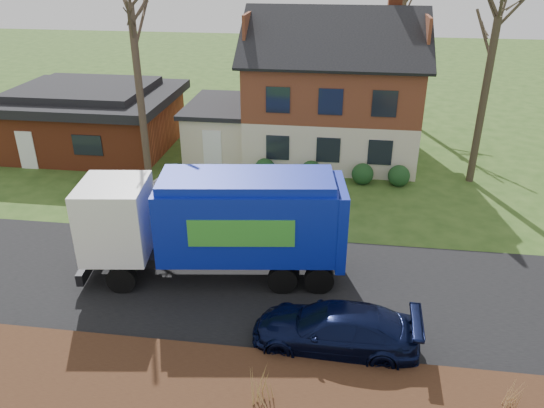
# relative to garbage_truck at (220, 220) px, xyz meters

# --- Properties ---
(ground) EXTENTS (120.00, 120.00, 0.00)m
(ground) POSITION_rel_garbage_truck_xyz_m (1.38, -0.49, -2.27)
(ground) COLOR #2B4818
(ground) RESTS_ON ground
(road) EXTENTS (80.00, 7.00, 0.02)m
(road) POSITION_rel_garbage_truck_xyz_m (1.38, -0.49, -2.26)
(road) COLOR black
(road) RESTS_ON ground
(mulch_verge) EXTENTS (80.00, 3.50, 0.30)m
(mulch_verge) POSITION_rel_garbage_truck_xyz_m (1.38, -5.79, -2.12)
(mulch_verge) COLOR black
(mulch_verge) RESTS_ON ground
(main_house) EXTENTS (12.95, 8.95, 9.26)m
(main_house) POSITION_rel_garbage_truck_xyz_m (2.87, 13.42, 1.76)
(main_house) COLOR beige
(main_house) RESTS_ON ground
(ranch_house) EXTENTS (9.80, 8.20, 3.70)m
(ranch_house) POSITION_rel_garbage_truck_xyz_m (-10.62, 12.51, -0.46)
(ranch_house) COLOR #933C20
(ranch_house) RESTS_ON ground
(garbage_truck) EXTENTS (9.43, 3.65, 3.94)m
(garbage_truck) POSITION_rel_garbage_truck_xyz_m (0.00, 0.00, 0.00)
(garbage_truck) COLOR black
(garbage_truck) RESTS_ON ground
(silver_sedan) EXTENTS (5.19, 2.56, 1.64)m
(silver_sedan) POSITION_rel_garbage_truck_xyz_m (-2.12, 4.47, -1.45)
(silver_sedan) COLOR #A7ABAF
(silver_sedan) RESTS_ON ground
(navy_wagon) EXTENTS (4.96, 2.16, 1.42)m
(navy_wagon) POSITION_rel_garbage_truck_xyz_m (4.18, -3.37, -1.56)
(navy_wagon) COLOR black
(navy_wagon) RESTS_ON ground
(grass_clump_mid) EXTENTS (0.38, 0.32, 1.07)m
(grass_clump_mid) POSITION_rel_garbage_truck_xyz_m (2.39, -5.94, -1.43)
(grass_clump_mid) COLOR #AA844B
(grass_clump_mid) RESTS_ON mulch_verge
(grass_clump_east) EXTENTS (0.36, 0.29, 0.89)m
(grass_clump_east) POSITION_rel_garbage_truck_xyz_m (8.68, -5.44, -1.52)
(grass_clump_east) COLOR #AC7D4B
(grass_clump_east) RESTS_ON mulch_verge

